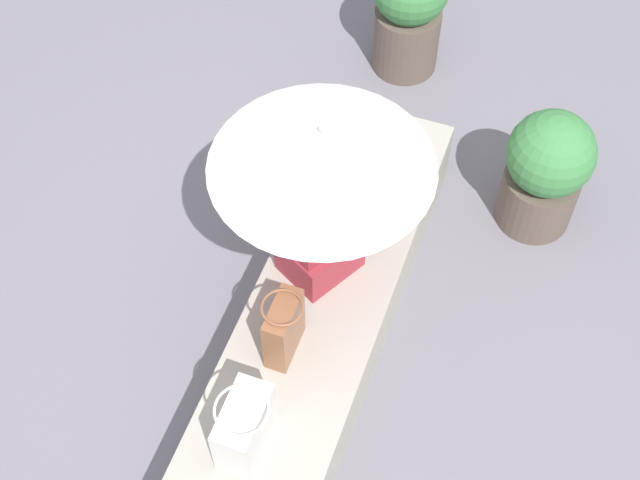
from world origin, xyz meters
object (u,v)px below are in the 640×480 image
at_px(parasol, 322,149).
at_px(shoulder_bag_spare, 368,180).
at_px(person_seated, 320,218).
at_px(planter_near, 546,170).
at_px(planter_far, 409,9).
at_px(tote_bag_canvas, 284,328).
at_px(handbag_black, 245,428).

bearing_deg(parasol, shoulder_bag_spare, -10.02).
bearing_deg(parasol, person_seated, 142.04).
xyz_separation_m(planter_near, planter_far, (0.94, 1.04, 0.04)).
distance_m(person_seated, tote_bag_canvas, 0.52).
height_order(shoulder_bag_spare, planter_far, planter_far).
relative_size(handbag_black, shoulder_bag_spare, 1.05).
height_order(person_seated, planter_far, person_seated).
bearing_deg(planter_far, handbag_black, -177.07).
relative_size(person_seated, handbag_black, 2.50).
distance_m(person_seated, planter_far, 1.98).
distance_m(handbag_black, planter_far, 2.92).
xyz_separation_m(handbag_black, tote_bag_canvas, (0.49, 0.02, 0.00)).
distance_m(person_seated, planter_near, 1.42).
distance_m(parasol, handbag_black, 1.19).
xyz_separation_m(person_seated, parasol, (0.01, -0.01, 0.47)).
height_order(handbag_black, planter_far, planter_far).
bearing_deg(tote_bag_canvas, person_seated, 0.41).
distance_m(tote_bag_canvas, planter_near, 1.75).
distance_m(handbag_black, tote_bag_canvas, 0.49).
relative_size(handbag_black, tote_bag_canvas, 0.99).
bearing_deg(person_seated, parasol, -37.96).
relative_size(handbag_black, planter_near, 0.47).
relative_size(parasol, handbag_black, 2.78).
height_order(person_seated, parasol, parasol).
height_order(person_seated, shoulder_bag_spare, person_seated).
bearing_deg(handbag_black, planter_near, -24.39).
bearing_deg(planter_near, planter_far, 48.14).
height_order(handbag_black, tote_bag_canvas, tote_bag_canvas).
bearing_deg(planter_far, person_seated, -176.27).
bearing_deg(shoulder_bag_spare, planter_far, 8.24).
bearing_deg(parasol, handbag_black, -179.05).
distance_m(person_seated, parasol, 0.47).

